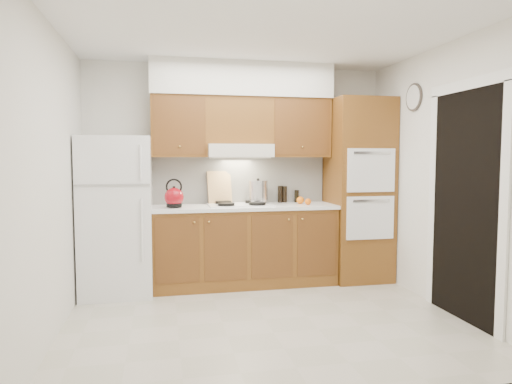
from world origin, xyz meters
TOP-DOWN VIEW (x-y plane):
  - floor at (0.00, 0.00)m, footprint 3.60×3.60m
  - ceiling at (0.00, 0.00)m, footprint 3.60×3.60m
  - wall_back at (0.00, 1.50)m, footprint 3.60×0.02m
  - wall_left at (-1.80, 0.00)m, footprint 0.02×3.00m
  - wall_right at (1.80, 0.00)m, footprint 0.02×3.00m
  - fridge at (-1.41, 1.14)m, footprint 0.75×0.72m
  - base_cabinets at (0.02, 1.20)m, footprint 2.11×0.60m
  - countertop at (0.03, 1.19)m, footprint 2.13×0.62m
  - backsplash at (0.02, 1.49)m, footprint 2.11×0.03m
  - oven_cabinet at (1.44, 1.18)m, footprint 0.70×0.65m
  - upper_cab_left at (-0.71, 1.33)m, footprint 0.63×0.33m
  - upper_cab_right at (0.72, 1.33)m, footprint 0.73×0.33m
  - range_hood at (-0.02, 1.27)m, footprint 0.75×0.45m
  - upper_cab_over_hood at (-0.02, 1.33)m, footprint 0.75×0.33m
  - soffit at (0.03, 1.32)m, footprint 2.13×0.36m
  - cooktop at (-0.02, 1.21)m, footprint 0.74×0.50m
  - doorway at (1.79, -0.35)m, footprint 0.02×0.90m
  - wall_clock at (1.79, 0.55)m, footprint 0.02×0.30m
  - kettle at (-0.79, 1.09)m, footprint 0.24×0.24m
  - cutting_board at (-0.24, 1.42)m, footprint 0.30×0.14m
  - stock_pot at (0.21, 1.31)m, footprint 0.30×0.30m
  - condiment_a at (0.52, 1.44)m, footprint 0.07×0.07m
  - condiment_b at (0.58, 1.45)m, footprint 0.08×0.08m
  - condiment_c at (0.73, 1.43)m, footprint 0.07×0.07m
  - orange_near at (0.76, 1.08)m, footprint 0.08×0.08m
  - orange_far at (0.71, 1.22)m, footprint 0.10×0.10m

SIDE VIEW (x-z plane):
  - floor at x=0.00m, z-range 0.00..0.00m
  - base_cabinets at x=0.02m, z-range 0.00..0.90m
  - fridge at x=-1.41m, z-range 0.00..1.72m
  - countertop at x=0.03m, z-range 0.90..0.94m
  - cooktop at x=-0.02m, z-range 0.94..0.95m
  - orange_near at x=0.76m, z-range 0.94..1.02m
  - orange_far at x=0.71m, z-range 0.94..1.03m
  - condiment_c at x=0.73m, z-range 0.94..1.09m
  - condiment_b at x=0.58m, z-range 0.94..1.14m
  - condiment_a at x=0.52m, z-range 0.94..1.15m
  - doorway at x=1.79m, z-range 0.00..2.10m
  - kettle at x=-0.79m, z-range 0.95..1.16m
  - stock_pot at x=0.21m, z-range 0.97..1.21m
  - oven_cabinet at x=1.44m, z-range 0.00..2.20m
  - cutting_board at x=-0.24m, z-range 0.95..1.33m
  - backsplash at x=0.02m, z-range 0.94..1.50m
  - wall_back at x=0.00m, z-range 0.00..2.60m
  - wall_left at x=-1.80m, z-range 0.00..2.60m
  - wall_right at x=1.80m, z-range 0.00..2.60m
  - range_hood at x=-0.02m, z-range 1.50..1.65m
  - upper_cab_left at x=-0.71m, z-range 1.50..2.20m
  - upper_cab_right at x=0.72m, z-range 1.50..2.20m
  - upper_cab_over_hood at x=-0.02m, z-range 1.65..2.20m
  - wall_clock at x=1.79m, z-range 2.00..2.30m
  - soffit at x=0.03m, z-range 2.20..2.60m
  - ceiling at x=0.00m, z-range 2.60..2.60m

